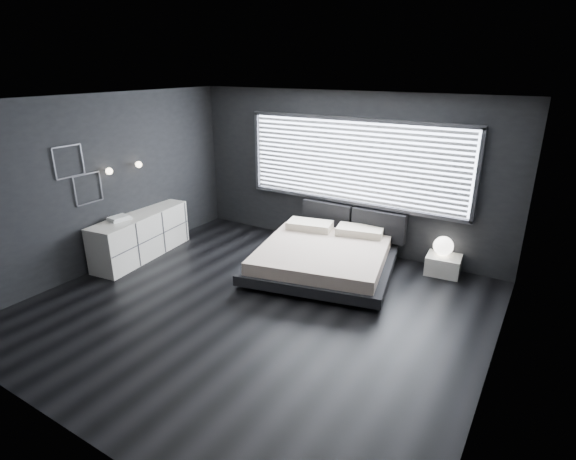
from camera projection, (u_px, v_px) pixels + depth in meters
The scene contains 12 objects.
room at pixel (254, 213), 5.81m from camera, with size 6.04×6.00×2.80m.
window at pixel (353, 162), 7.79m from camera, with size 4.14×0.09×1.52m.
headboard at pixel (352, 220), 8.08m from camera, with size 1.96×0.16×0.52m.
sconce_near at pixel (109, 171), 7.20m from camera, with size 0.18×0.11×0.11m.
sconce_far at pixel (139, 164), 7.67m from camera, with size 0.18×0.11×0.11m.
wall_art_upper at pixel (69, 162), 6.67m from camera, with size 0.01×0.48×0.48m.
wall_art_lower at pixel (88, 189), 7.04m from camera, with size 0.01×0.48×0.48m.
bed at pixel (323, 257), 7.32m from camera, with size 2.61×2.53×0.57m.
nightstand at pixel (443, 265), 7.28m from camera, with size 0.53×0.44×0.31m, color silver.
orb_lamp at pixel (443, 246), 7.21m from camera, with size 0.32×0.32×0.32m, color white.
dresser at pixel (141, 235), 7.88m from camera, with size 0.79×2.01×0.78m.
book_stack at pixel (119, 218), 7.44m from camera, with size 0.32×0.38×0.07m.
Camera 1 is at (3.27, -4.47, 3.21)m, focal length 28.00 mm.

